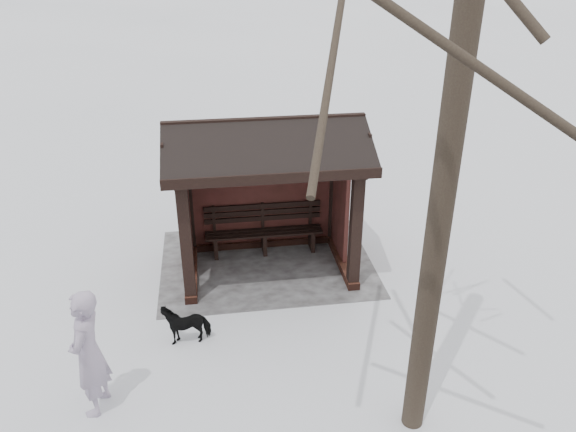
# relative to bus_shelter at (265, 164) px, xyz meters

# --- Properties ---
(ground) EXTENTS (120.00, 120.00, 0.00)m
(ground) POSITION_rel_bus_shelter_xyz_m (0.00, 0.16, -2.17)
(ground) COLOR silver
(ground) RESTS_ON ground
(trampled_patch) EXTENTS (4.20, 3.20, 0.02)m
(trampled_patch) POSITION_rel_bus_shelter_xyz_m (0.00, -0.04, -2.16)
(trampled_patch) COLOR gray
(trampled_patch) RESTS_ON ground
(bus_shelter) EXTENTS (3.60, 2.40, 3.09)m
(bus_shelter) POSITION_rel_bus_shelter_xyz_m (0.00, 0.00, 0.00)
(bus_shelter) COLOR #341912
(bus_shelter) RESTS_ON ground
(pedestrian) EXTENTS (0.58, 0.77, 1.91)m
(pedestrian) POSITION_rel_bus_shelter_xyz_m (2.77, 3.45, -1.21)
(pedestrian) COLOR #9D8FA8
(pedestrian) RESTS_ON ground
(dog) EXTENTS (0.80, 0.42, 0.66)m
(dog) POSITION_rel_bus_shelter_xyz_m (1.56, 2.13, -1.84)
(dog) COLOR black
(dog) RESTS_ON ground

